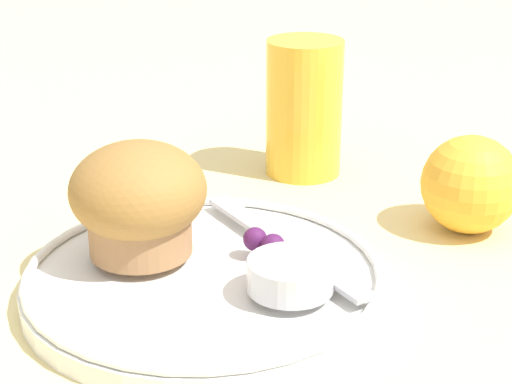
% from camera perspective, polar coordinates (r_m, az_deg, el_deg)
% --- Properties ---
extents(ground_plane, '(3.00, 3.00, 0.00)m').
position_cam_1_polar(ground_plane, '(0.58, -2.52, -5.81)').
color(ground_plane, beige).
extents(plate, '(0.24, 0.24, 0.02)m').
position_cam_1_polar(plate, '(0.56, -3.47, -5.89)').
color(plate, white).
rests_on(plate, ground_plane).
extents(muffin, '(0.09, 0.09, 0.08)m').
position_cam_1_polar(muffin, '(0.56, -7.84, -0.48)').
color(muffin, '#9E7047').
rests_on(muffin, plate).
extents(cream_ramekin, '(0.05, 0.05, 0.02)m').
position_cam_1_polar(cream_ramekin, '(0.52, 2.30, -5.44)').
color(cream_ramekin, silver).
rests_on(cream_ramekin, plate).
extents(berry_pair, '(0.03, 0.02, 0.02)m').
position_cam_1_polar(berry_pair, '(0.57, 0.54, -3.39)').
color(berry_pair, '#4C194C').
rests_on(berry_pair, plate).
extents(butter_knife, '(0.18, 0.07, 0.00)m').
position_cam_1_polar(butter_knife, '(0.58, 1.84, -3.45)').
color(butter_knife, '#B7B7BC').
rests_on(butter_knife, plate).
extents(orange_fruit, '(0.07, 0.07, 0.07)m').
position_cam_1_polar(orange_fruit, '(0.66, 14.11, 0.50)').
color(orange_fruit, '#F4A82D').
rests_on(orange_fruit, ground_plane).
extents(juice_glass, '(0.07, 0.07, 0.12)m').
position_cam_1_polar(juice_glass, '(0.74, 3.22, 5.62)').
color(juice_glass, gold).
rests_on(juice_glass, ground_plane).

